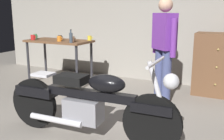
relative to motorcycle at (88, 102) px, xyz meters
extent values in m
plane|color=gray|center=(-0.16, 0.14, -0.45)|extent=(12.00, 12.00, 0.00)
cube|color=gray|center=(-0.16, 2.94, 1.10)|extent=(8.00, 0.12, 3.10)
cube|color=brown|center=(-1.78, 1.78, 0.43)|extent=(1.30, 0.64, 0.04)
cylinder|color=#2D2D33|center=(-2.37, 1.52, -0.02)|extent=(0.05, 0.05, 0.86)
cylinder|color=#2D2D33|center=(-1.19, 1.52, -0.02)|extent=(0.05, 0.05, 0.86)
cylinder|color=#2D2D33|center=(-2.37, 2.04, -0.02)|extent=(0.05, 0.05, 0.86)
cylinder|color=#2D2D33|center=(-1.19, 2.04, -0.02)|extent=(0.05, 0.05, 0.86)
cylinder|color=black|center=(0.76, 0.04, -0.13)|extent=(0.64, 0.10, 0.64)
cylinder|color=black|center=(-0.79, -0.03, -0.13)|extent=(0.64, 0.10, 0.64)
cube|color=black|center=(0.76, 0.04, 0.05)|extent=(0.45, 0.16, 0.10)
cube|color=black|center=(-0.74, -0.03, 0.05)|extent=(0.53, 0.20, 0.12)
cube|color=gray|center=(-0.07, 0.00, -0.11)|extent=(0.45, 0.26, 0.28)
cube|color=black|center=(0.03, 0.00, 0.10)|extent=(1.10, 0.15, 0.10)
ellipsoid|color=black|center=(0.23, 0.01, 0.25)|extent=(0.45, 0.24, 0.20)
cube|color=black|center=(-0.22, -0.01, 0.25)|extent=(0.37, 0.26, 0.10)
cube|color=silver|center=(-0.62, -0.03, 0.27)|extent=(0.25, 0.21, 0.03)
cylinder|color=silver|center=(0.82, 0.04, 0.20)|extent=(0.27, 0.06, 0.68)
cylinder|color=silver|center=(0.78, 0.04, 0.53)|extent=(0.06, 0.60, 0.03)
sphere|color=silver|center=(0.94, 0.05, 0.35)|extent=(0.16, 0.16, 0.16)
cylinder|color=silver|center=(-0.36, -0.15, -0.23)|extent=(0.70, 0.10, 0.07)
cylinder|color=#475080|center=(0.48, 1.56, -0.01)|extent=(0.15, 0.15, 0.88)
cylinder|color=#475080|center=(0.32, 1.69, -0.01)|extent=(0.15, 0.15, 0.88)
cube|color=#72339E|center=(0.40, 1.63, 0.71)|extent=(0.43, 0.41, 0.56)
cylinder|color=#72339E|center=(0.58, 1.47, 0.63)|extent=(0.09, 0.09, 0.58)
cylinder|color=#72339E|center=(0.22, 1.78, 0.63)|extent=(0.09, 0.09, 0.58)
sphere|color=tan|center=(0.40, 1.63, 1.11)|extent=(0.22, 0.22, 0.22)
cube|color=brown|center=(1.15, 2.44, 0.10)|extent=(0.80, 0.44, 1.10)
sphere|color=tan|center=(1.15, 2.21, 0.40)|extent=(0.04, 0.04, 0.04)
sphere|color=tan|center=(1.15, 2.21, 0.10)|extent=(0.04, 0.04, 0.04)
sphere|color=tan|center=(1.15, 2.21, -0.20)|extent=(0.04, 0.04, 0.04)
cylinder|color=brown|center=(-1.41, 1.71, 0.50)|extent=(0.09, 0.09, 0.10)
torus|color=brown|center=(-1.36, 1.71, 0.50)|extent=(0.05, 0.01, 0.05)
cylinder|color=yellow|center=(-1.21, 2.01, 0.50)|extent=(0.08, 0.08, 0.09)
torus|color=yellow|center=(-1.16, 2.01, 0.50)|extent=(0.05, 0.01, 0.05)
cylinder|color=#3D7F4C|center=(-2.35, 1.74, 0.50)|extent=(0.07, 0.07, 0.10)
torus|color=#3D7F4C|center=(-2.31, 1.74, 0.51)|extent=(0.06, 0.01, 0.06)
cylinder|color=red|center=(-2.26, 1.58, 0.50)|extent=(0.09, 0.09, 0.10)
torus|color=red|center=(-2.21, 1.58, 0.51)|extent=(0.06, 0.01, 0.06)
cylinder|color=black|center=(-1.80, 1.85, 0.49)|extent=(0.08, 0.08, 0.09)
torus|color=black|center=(-1.75, 1.85, 0.50)|extent=(0.05, 0.01, 0.05)
cylinder|color=orange|center=(-1.64, 1.62, 0.50)|extent=(0.08, 0.08, 0.10)
torus|color=orange|center=(-1.59, 1.62, 0.51)|extent=(0.06, 0.01, 0.06)
cylinder|color=#3F4C59|center=(-1.31, 1.53, 0.54)|extent=(0.06, 0.06, 0.18)
cylinder|color=#3F4C59|center=(-1.31, 1.53, 0.66)|extent=(0.03, 0.03, 0.05)
cylinder|color=black|center=(-1.31, 1.53, 0.69)|extent=(0.03, 0.03, 0.01)
camera|label=1|loc=(1.57, -2.50, 1.04)|focal=43.17mm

